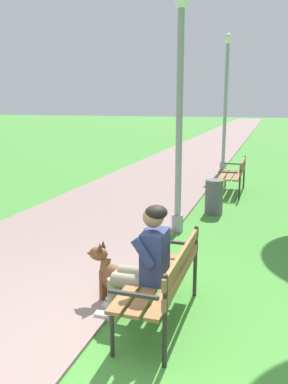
{
  "coord_description": "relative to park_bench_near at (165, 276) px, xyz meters",
  "views": [
    {
      "loc": [
        1.31,
        -2.93,
        2.22
      ],
      "look_at": [
        -0.49,
        2.74,
        0.9
      ],
      "focal_mm": 37.89,
      "sensor_mm": 36.0,
      "label": 1
    }
  ],
  "objects": [
    {
      "name": "dog_brown",
      "position": [
        -0.61,
        0.26,
        -0.25
      ],
      "size": [
        0.83,
        0.28,
        0.71
      ],
      "color": "brown",
      "rests_on": "ground"
    },
    {
      "name": "park_bench_near",
      "position": [
        0.0,
        0.0,
        0.0
      ],
      "size": [
        0.55,
        1.5,
        0.85
      ],
      "color": "olive",
      "rests_on": "ground"
    },
    {
      "name": "person_seated_on_near_bench",
      "position": [
        -0.21,
        -0.03,
        0.17
      ],
      "size": [
        0.74,
        0.49,
        1.25
      ],
      "color": "gray",
      "rests_on": "ground"
    },
    {
      "name": "ground_plane",
      "position": [
        -0.37,
        -0.74,
        -0.51
      ],
      "size": [
        120.0,
        120.0,
        0.0
      ],
      "primitive_type": "plane",
      "color": "#478E38"
    },
    {
      "name": "lamp_post_near",
      "position": [
        -0.56,
        3.01,
        1.54
      ],
      "size": [
        0.24,
        0.24,
        3.97
      ],
      "color": "gray",
      "rests_on": "ground"
    },
    {
      "name": "park_bench_mid",
      "position": [
        0.1,
        6.45,
        0.0
      ],
      "size": [
        0.55,
        1.5,
        0.85
      ],
      "color": "olive",
      "rests_on": "ground"
    },
    {
      "name": "litter_bin",
      "position": [
        -0.12,
        4.35,
        -0.16
      ],
      "size": [
        0.36,
        0.36,
        0.7
      ],
      "primitive_type": "cylinder",
      "color": "#515156",
      "rests_on": "ground"
    },
    {
      "name": "lamp_post_mid",
      "position": [
        -0.58,
        9.74,
        1.71
      ],
      "size": [
        0.24,
        0.24,
        4.31
      ],
      "color": "gray",
      "rests_on": "ground"
    },
    {
      "name": "paved_path",
      "position": [
        -2.21,
        23.26,
        -0.49
      ],
      "size": [
        3.27,
        60.0,
        0.04
      ],
      "primitive_type": "cube",
      "color": "gray",
      "rests_on": "ground"
    }
  ]
}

